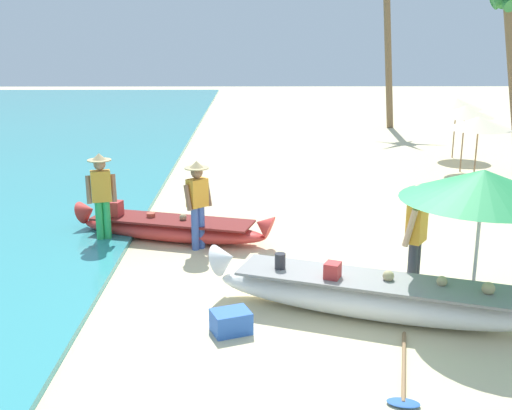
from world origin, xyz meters
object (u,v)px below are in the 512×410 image
person_vendor_hatted (197,199)px  person_tourist_customer (416,235)px  cooler_box (231,322)px  person_vendor_assistant (101,192)px  boat_red_midground (171,228)px  paddle (404,377)px  patio_umbrella_large (483,185)px  palm_tree_tall_inland (508,9)px  boat_white_foreground (372,296)px

person_vendor_hatted → person_tourist_customer: bearing=-33.4°
cooler_box → person_vendor_assistant: bearing=103.4°
boat_red_midground → paddle: boat_red_midground is taller
patio_umbrella_large → palm_tree_tall_inland: bearing=67.9°
person_tourist_customer → patio_umbrella_large: (0.72, -0.54, 0.88)m
person_vendor_assistant → palm_tree_tall_inland: 12.02m
person_vendor_hatted → person_tourist_customer: (3.42, -2.26, 0.03)m
boat_red_midground → palm_tree_tall_inland: (8.46, 5.93, 4.30)m
cooler_box → paddle: 2.37m
person_tourist_customer → person_vendor_assistant: bearing=153.9°
person_vendor_assistant → palm_tree_tall_inland: size_ratio=0.31×
boat_white_foreground → patio_umbrella_large: patio_umbrella_large is taller
person_tourist_customer → patio_umbrella_large: bearing=-37.0°
boat_red_midground → person_vendor_assistant: person_vendor_assistant is taller
boat_white_foreground → patio_umbrella_large: size_ratio=2.13×
person_vendor_hatted → cooler_box: person_vendor_hatted is taller
person_vendor_hatted → palm_tree_tall_inland: bearing=39.2°
boat_white_foreground → person_vendor_hatted: person_vendor_hatted is taller
boat_red_midground → palm_tree_tall_inland: bearing=35.0°
person_vendor_hatted → cooler_box: size_ratio=3.35×
boat_white_foreground → boat_red_midground: bearing=133.5°
person_vendor_assistant → paddle: 6.77m
boat_white_foreground → person_vendor_assistant: bearing=144.4°
person_vendor_assistant → palm_tree_tall_inland: bearing=32.2°
boat_red_midground → person_tourist_customer: person_tourist_customer is taller
palm_tree_tall_inland → cooler_box: 12.94m
boat_white_foreground → person_tourist_customer: person_tourist_customer is taller
person_tourist_customer → palm_tree_tall_inland: 10.41m
cooler_box → patio_umbrella_large: bearing=-11.5°
person_tourist_customer → cooler_box: 3.05m
paddle → palm_tree_tall_inland: bearing=65.0°
palm_tree_tall_inland → person_tourist_customer: bearing=-117.2°
boat_white_foreground → patio_umbrella_large: bearing=4.4°
person_tourist_customer → person_vendor_assistant: 5.85m
cooler_box → paddle: bearing=-51.4°
cooler_box → palm_tree_tall_inland: bearing=32.8°
boat_white_foreground → cooler_box: 2.03m
patio_umbrella_large → cooler_box: patio_umbrella_large is taller
person_tourist_customer → boat_white_foreground: bearing=-138.5°
boat_white_foreground → patio_umbrella_large: (1.45, 0.11, 1.57)m
person_tourist_customer → boat_red_midground: bearing=145.2°
person_tourist_customer → paddle: 2.60m
patio_umbrella_large → paddle: bearing=-128.0°
patio_umbrella_large → person_vendor_assistant: bearing=152.4°
boat_white_foreground → palm_tree_tall_inland: size_ratio=0.85×
patio_umbrella_large → cooler_box: 3.88m
person_tourist_customer → patio_umbrella_large: 1.26m
person_tourist_customer → cooler_box: size_ratio=3.54×
boat_white_foreground → person_vendor_hatted: 4.02m
cooler_box → boat_red_midground: bearing=87.1°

